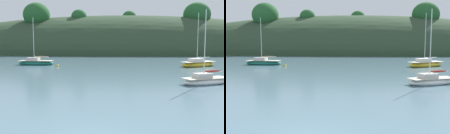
{
  "view_description": "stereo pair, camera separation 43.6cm",
  "coord_description": "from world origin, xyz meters",
  "views": [
    {
      "loc": [
        1.42,
        -9.57,
        4.32
      ],
      "look_at": [
        0.0,
        20.0,
        1.2
      ],
      "focal_mm": 39.92,
      "sensor_mm": 36.0,
      "label": 1
    },
    {
      "loc": [
        1.86,
        -9.55,
        4.32
      ],
      "look_at": [
        0.0,
        20.0,
        1.2
      ],
      "focal_mm": 39.92,
      "sensor_mm": 36.0,
      "label": 2
    }
  ],
  "objects": [
    {
      "name": "sailboat_blue_center",
      "position": [
        -14.48,
        34.42,
        0.4
      ],
      "size": [
        6.63,
        2.59,
        8.65
      ],
      "color": "#196B56",
      "rests_on": "ground"
    },
    {
      "name": "far_shoreline_hill",
      "position": [
        -0.01,
        76.41,
        0.11
      ],
      "size": [
        150.0,
        36.0,
        29.41
      ],
      "color": "#2D422B",
      "rests_on": "ground"
    },
    {
      "name": "sailboat_navy_dinghy",
      "position": [
        9.61,
        15.54,
        0.35
      ],
      "size": [
        5.52,
        3.58,
        7.59
      ],
      "color": "white",
      "rests_on": "ground"
    },
    {
      "name": "mooring_buoy_inner",
      "position": [
        -9.72,
        31.63,
        0.12
      ],
      "size": [
        0.44,
        0.44,
        0.54
      ],
      "color": "yellow",
      "rests_on": "ground"
    },
    {
      "name": "sailboat_yellow_far",
      "position": [
        14.0,
        33.02,
        0.41
      ],
      "size": [
        7.16,
        5.44,
        9.16
      ],
      "color": "gold",
      "rests_on": "ground"
    }
  ]
}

